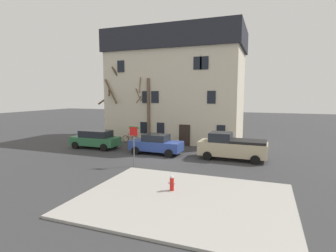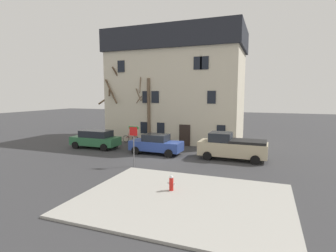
{
  "view_description": "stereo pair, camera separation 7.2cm",
  "coord_description": "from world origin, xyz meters",
  "px_view_note": "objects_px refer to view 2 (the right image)",
  "views": [
    {
      "loc": [
        8.11,
        -18.63,
        5.05
      ],
      "look_at": [
        0.57,
        1.53,
        2.49
      ],
      "focal_mm": 28.32,
      "sensor_mm": 36.0,
      "label": 1
    },
    {
      "loc": [
        8.18,
        -18.6,
        5.05
      ],
      "look_at": [
        0.57,
        1.53,
        2.49
      ],
      "focal_mm": 28.32,
      "sensor_mm": 36.0,
      "label": 2
    }
  ],
  "objects_px": {
    "car_green_wagon": "(96,139)",
    "car_blue_sedan": "(156,144)",
    "street_sign_pole": "(134,139)",
    "building_main": "(177,85)",
    "fire_hydrant": "(171,183)",
    "tree_bare_near": "(116,105)",
    "tree_bare_mid": "(148,108)",
    "pickup_truck_beige": "(232,147)",
    "bicycle_leaning": "(130,139)"
  },
  "relations": [
    {
      "from": "car_green_wagon",
      "to": "pickup_truck_beige",
      "type": "height_order",
      "value": "pickup_truck_beige"
    },
    {
      "from": "building_main",
      "to": "fire_hydrant",
      "type": "height_order",
      "value": "building_main"
    },
    {
      "from": "tree_bare_mid",
      "to": "car_blue_sedan",
      "type": "relative_size",
      "value": 1.61
    },
    {
      "from": "tree_bare_mid",
      "to": "car_blue_sedan",
      "type": "xyz_separation_m",
      "value": [
        2.77,
        -4.34,
        -2.85
      ]
    },
    {
      "from": "tree_bare_mid",
      "to": "pickup_truck_beige",
      "type": "distance_m",
      "value": 10.29
    },
    {
      "from": "tree_bare_near",
      "to": "car_green_wagon",
      "type": "relative_size",
      "value": 1.74
    },
    {
      "from": "pickup_truck_beige",
      "to": "tree_bare_near",
      "type": "bearing_deg",
      "value": 160.99
    },
    {
      "from": "building_main",
      "to": "street_sign_pole",
      "type": "height_order",
      "value": "building_main"
    },
    {
      "from": "car_green_wagon",
      "to": "car_blue_sedan",
      "type": "bearing_deg",
      "value": -2.25
    },
    {
      "from": "car_green_wagon",
      "to": "car_blue_sedan",
      "type": "relative_size",
      "value": 1.01
    },
    {
      "from": "tree_bare_near",
      "to": "pickup_truck_beige",
      "type": "relative_size",
      "value": 1.53
    },
    {
      "from": "street_sign_pole",
      "to": "tree_bare_mid",
      "type": "bearing_deg",
      "value": 108.61
    },
    {
      "from": "pickup_truck_beige",
      "to": "street_sign_pole",
      "type": "bearing_deg",
      "value": -143.96
    },
    {
      "from": "tree_bare_mid",
      "to": "building_main",
      "type": "bearing_deg",
      "value": 64.77
    },
    {
      "from": "building_main",
      "to": "fire_hydrant",
      "type": "distance_m",
      "value": 17.92
    },
    {
      "from": "building_main",
      "to": "pickup_truck_beige",
      "type": "bearing_deg",
      "value": -47.39
    },
    {
      "from": "tree_bare_near",
      "to": "building_main",
      "type": "bearing_deg",
      "value": 29.33
    },
    {
      "from": "street_sign_pole",
      "to": "bicycle_leaning",
      "type": "bearing_deg",
      "value": 120.19
    },
    {
      "from": "car_blue_sedan",
      "to": "street_sign_pole",
      "type": "relative_size",
      "value": 1.59
    },
    {
      "from": "pickup_truck_beige",
      "to": "street_sign_pole",
      "type": "height_order",
      "value": "street_sign_pole"
    },
    {
      "from": "fire_hydrant",
      "to": "street_sign_pole",
      "type": "height_order",
      "value": "street_sign_pole"
    },
    {
      "from": "building_main",
      "to": "car_green_wagon",
      "type": "xyz_separation_m",
      "value": [
        -5.37,
        -7.95,
        -5.18
      ]
    },
    {
      "from": "car_green_wagon",
      "to": "street_sign_pole",
      "type": "distance_m",
      "value": 7.9
    },
    {
      "from": "car_blue_sedan",
      "to": "pickup_truck_beige",
      "type": "height_order",
      "value": "pickup_truck_beige"
    },
    {
      "from": "building_main",
      "to": "tree_bare_near",
      "type": "height_order",
      "value": "building_main"
    },
    {
      "from": "tree_bare_near",
      "to": "car_green_wagon",
      "type": "xyz_separation_m",
      "value": [
        0.57,
        -4.61,
        -3.01
      ]
    },
    {
      "from": "car_blue_sedan",
      "to": "bicycle_leaning",
      "type": "height_order",
      "value": "car_blue_sedan"
    },
    {
      "from": "pickup_truck_beige",
      "to": "fire_hydrant",
      "type": "distance_m",
      "value": 8.57
    },
    {
      "from": "car_blue_sedan",
      "to": "tree_bare_mid",
      "type": "bearing_deg",
      "value": 122.51
    },
    {
      "from": "fire_hydrant",
      "to": "bicycle_leaning",
      "type": "bearing_deg",
      "value": 126.67
    },
    {
      "from": "pickup_truck_beige",
      "to": "bicycle_leaning",
      "type": "xyz_separation_m",
      "value": [
        -11.04,
        3.83,
        -0.64
      ]
    },
    {
      "from": "pickup_truck_beige",
      "to": "car_green_wagon",
      "type": "bearing_deg",
      "value": -179.73
    },
    {
      "from": "pickup_truck_beige",
      "to": "street_sign_pole",
      "type": "relative_size",
      "value": 1.84
    },
    {
      "from": "car_green_wagon",
      "to": "fire_hydrant",
      "type": "relative_size",
      "value": 5.72
    },
    {
      "from": "building_main",
      "to": "tree_bare_mid",
      "type": "distance_m",
      "value": 4.88
    },
    {
      "from": "car_blue_sedan",
      "to": "tree_bare_near",
      "type": "bearing_deg",
      "value": 144.86
    },
    {
      "from": "car_green_wagon",
      "to": "street_sign_pole",
      "type": "bearing_deg",
      "value": -34.66
    },
    {
      "from": "tree_bare_mid",
      "to": "car_green_wagon",
      "type": "distance_m",
      "value": 6.11
    },
    {
      "from": "tree_bare_mid",
      "to": "car_blue_sedan",
      "type": "height_order",
      "value": "tree_bare_mid"
    },
    {
      "from": "building_main",
      "to": "fire_hydrant",
      "type": "relative_size",
      "value": 18.36
    },
    {
      "from": "tree_bare_near",
      "to": "fire_hydrant",
      "type": "relative_size",
      "value": 9.98
    },
    {
      "from": "building_main",
      "to": "bicycle_leaning",
      "type": "xyz_separation_m",
      "value": [
        -3.79,
        -4.06,
        -5.71
      ]
    },
    {
      "from": "tree_bare_near",
      "to": "pickup_truck_beige",
      "type": "xyz_separation_m",
      "value": [
        13.2,
        -4.55,
        -2.9
      ]
    },
    {
      "from": "building_main",
      "to": "street_sign_pole",
      "type": "relative_size",
      "value": 5.19
    },
    {
      "from": "tree_bare_mid",
      "to": "street_sign_pole",
      "type": "xyz_separation_m",
      "value": [
        2.88,
        -8.54,
        -1.71
      ]
    },
    {
      "from": "tree_bare_near",
      "to": "bicycle_leaning",
      "type": "bearing_deg",
      "value": -18.48
    },
    {
      "from": "building_main",
      "to": "tree_bare_near",
      "type": "relative_size",
      "value": 1.84
    },
    {
      "from": "car_blue_sedan",
      "to": "pickup_truck_beige",
      "type": "distance_m",
      "value": 6.31
    },
    {
      "from": "car_green_wagon",
      "to": "car_blue_sedan",
      "type": "height_order",
      "value": "car_green_wagon"
    },
    {
      "from": "building_main",
      "to": "fire_hydrant",
      "type": "xyz_separation_m",
      "value": [
        5.26,
        -16.21,
        -5.54
      ]
    }
  ]
}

